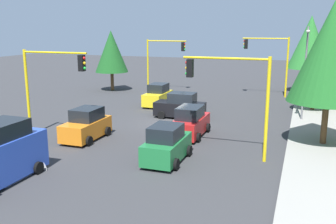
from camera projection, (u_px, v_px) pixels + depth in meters
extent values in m
plane|color=#353538|center=(169.00, 123.00, 28.05)|extent=(120.00, 120.00, 0.00)
cube|color=gray|center=(319.00, 119.00, 29.16)|extent=(80.00, 4.00, 0.15)
cube|color=silver|center=(20.00, 179.00, 17.75)|extent=(2.20, 0.36, 0.01)
cone|color=silver|center=(38.00, 169.00, 18.94)|extent=(0.01, 1.10, 1.10)
cylinder|color=yellow|center=(267.00, 111.00, 19.47)|extent=(0.18, 0.18, 5.50)
cylinder|color=yellow|center=(225.00, 58.00, 19.64)|extent=(0.12, 4.50, 0.12)
cube|color=black|center=(190.00, 68.00, 20.39)|extent=(0.36, 0.32, 0.96)
sphere|color=red|center=(187.00, 63.00, 20.39)|extent=(0.18, 0.18, 0.18)
sphere|color=yellow|center=(187.00, 68.00, 20.45)|extent=(0.18, 0.18, 0.18)
sphere|color=green|center=(187.00, 74.00, 20.52)|extent=(0.18, 0.18, 0.18)
cylinder|color=yellow|center=(287.00, 68.00, 37.78)|extent=(0.18, 0.18, 5.98)
cylinder|color=yellow|center=(265.00, 38.00, 37.91)|extent=(0.12, 4.50, 0.12)
cube|color=black|center=(246.00, 44.00, 38.66)|extent=(0.36, 0.32, 0.96)
sphere|color=red|center=(244.00, 41.00, 38.65)|extent=(0.18, 0.18, 0.18)
sphere|color=yellow|center=(244.00, 44.00, 38.72)|extent=(0.18, 0.18, 0.18)
sphere|color=green|center=(244.00, 47.00, 38.78)|extent=(0.18, 0.18, 0.18)
cylinder|color=yellow|center=(28.00, 93.00, 24.41)|extent=(0.18, 0.18, 5.56)
cylinder|color=yellow|center=(54.00, 53.00, 23.10)|extent=(0.12, 4.50, 0.12)
cube|color=black|center=(82.00, 63.00, 22.60)|extent=(0.36, 0.32, 0.96)
sphere|color=red|center=(84.00, 58.00, 22.47)|extent=(0.18, 0.18, 0.18)
sphere|color=yellow|center=(84.00, 63.00, 22.54)|extent=(0.18, 0.18, 0.18)
sphere|color=green|center=(85.00, 68.00, 22.60)|extent=(0.18, 0.18, 0.18)
cylinder|color=yellow|center=(148.00, 65.00, 42.78)|extent=(0.18, 0.18, 5.61)
cylinder|color=yellow|center=(167.00, 41.00, 41.46)|extent=(0.12, 4.50, 0.12)
cube|color=black|center=(183.00, 47.00, 40.96)|extent=(0.36, 0.32, 0.96)
sphere|color=red|center=(185.00, 44.00, 40.83)|extent=(0.18, 0.18, 0.18)
sphere|color=yellow|center=(185.00, 47.00, 40.90)|extent=(0.18, 0.18, 0.18)
sphere|color=green|center=(185.00, 50.00, 40.96)|extent=(0.18, 0.18, 0.18)
cylinder|color=slate|center=(305.00, 75.00, 27.93)|extent=(0.14, 0.14, 7.00)
cylinder|color=slate|center=(308.00, 29.00, 26.38)|extent=(1.80, 0.10, 0.10)
ellipsoid|color=silver|center=(308.00, 31.00, 25.59)|extent=(0.56, 0.28, 0.20)
cylinder|color=brown|center=(313.00, 98.00, 31.86)|extent=(0.36, 0.36, 2.18)
cone|color=#28752D|center=(316.00, 62.00, 31.19)|extent=(3.49, 3.49, 4.36)
cylinder|color=brown|center=(307.00, 79.00, 41.15)|extent=(0.36, 0.36, 2.79)
cone|color=#28752D|center=(310.00, 42.00, 40.28)|extent=(4.46, 4.46, 5.58)
cylinder|color=brown|center=(325.00, 122.00, 22.44)|extent=(0.36, 0.36, 2.87)
cone|color=#1E6023|center=(331.00, 52.00, 21.54)|extent=(4.60, 4.60, 5.75)
cylinder|color=brown|center=(112.00, 80.00, 42.46)|extent=(0.36, 0.36, 2.27)
cone|color=#19511E|center=(111.00, 51.00, 41.76)|extent=(3.63, 3.63, 4.54)
cylinder|color=black|center=(38.00, 168.00, 18.31)|extent=(0.60, 0.20, 0.60)
cylinder|color=black|center=(5.00, 163.00, 18.98)|extent=(0.60, 0.20, 0.60)
cube|color=black|center=(180.00, 109.00, 29.67)|extent=(1.66, 3.86, 1.05)
cube|color=black|center=(182.00, 98.00, 29.41)|extent=(1.46, 2.01, 0.76)
cylinder|color=black|center=(161.00, 115.00, 29.34)|extent=(0.20, 0.60, 0.60)
cylinder|color=black|center=(169.00, 110.00, 30.97)|extent=(0.20, 0.60, 0.60)
cylinder|color=black|center=(191.00, 117.00, 28.55)|extent=(0.20, 0.60, 0.60)
cylinder|color=black|center=(197.00, 113.00, 30.18)|extent=(0.20, 0.60, 0.60)
cube|color=orange|center=(86.00, 129.00, 23.88)|extent=(3.71, 1.67, 1.05)
cube|color=black|center=(87.00, 114.00, 23.85)|extent=(1.93, 1.47, 0.76)
cylinder|color=black|center=(89.00, 141.00, 22.61)|extent=(0.60, 0.20, 0.60)
cylinder|color=black|center=(64.00, 138.00, 23.20)|extent=(0.60, 0.20, 0.60)
cylinder|color=black|center=(108.00, 131.00, 24.73)|extent=(0.60, 0.20, 0.60)
cylinder|color=black|center=(84.00, 129.00, 25.32)|extent=(0.60, 0.20, 0.60)
cube|color=#1E7238|center=(167.00, 148.00, 20.00)|extent=(3.63, 1.66, 1.05)
cube|color=black|center=(166.00, 133.00, 19.64)|extent=(1.89, 1.46, 0.76)
cylinder|color=black|center=(159.00, 147.00, 21.41)|extent=(0.60, 0.20, 0.60)
cylinder|color=black|center=(189.00, 151.00, 20.83)|extent=(0.60, 0.20, 0.60)
cylinder|color=black|center=(143.00, 160.00, 19.35)|extent=(0.60, 0.20, 0.60)
cylinder|color=black|center=(176.00, 164.00, 18.76)|extent=(0.60, 0.20, 0.60)
cube|color=red|center=(191.00, 125.00, 24.67)|extent=(3.97, 1.61, 1.05)
cube|color=black|center=(190.00, 112.00, 24.29)|extent=(2.06, 1.41, 0.76)
cylinder|color=black|center=(184.00, 126.00, 26.17)|extent=(0.60, 0.20, 0.60)
cylinder|color=black|center=(208.00, 128.00, 25.60)|extent=(0.60, 0.20, 0.60)
cylinder|color=black|center=(172.00, 135.00, 23.91)|extent=(0.60, 0.20, 0.60)
cylinder|color=black|center=(198.00, 138.00, 23.34)|extent=(0.60, 0.20, 0.60)
cube|color=yellow|center=(158.00, 98.00, 34.19)|extent=(3.65, 1.64, 1.05)
cube|color=black|center=(158.00, 88.00, 34.16)|extent=(1.90, 1.44, 0.76)
cylinder|color=black|center=(162.00, 105.00, 32.95)|extent=(0.60, 0.20, 0.60)
cylinder|color=black|center=(144.00, 104.00, 33.53)|extent=(0.60, 0.20, 0.60)
cylinder|color=black|center=(171.00, 101.00, 35.02)|extent=(0.60, 0.20, 0.60)
cylinder|color=black|center=(153.00, 100.00, 35.60)|extent=(0.60, 0.20, 0.60)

